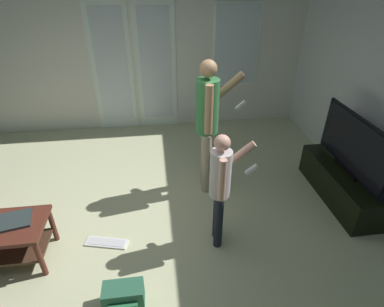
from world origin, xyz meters
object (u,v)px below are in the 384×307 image
tv_stand (342,184)px  laptop_closed (13,221)px  flat_screen_tv (354,146)px  backpack (124,296)px  loose_keyboard (107,243)px  person_child (221,183)px  person_adult (208,117)px

tv_stand → laptop_closed: size_ratio=4.11×
tv_stand → flat_screen_tv: (-0.00, 0.00, 0.55)m
tv_stand → backpack: size_ratio=3.86×
tv_stand → flat_screen_tv: 0.55m
loose_keyboard → person_child: bearing=-4.9°
flat_screen_tv → laptop_closed: size_ratio=3.86×
person_adult → loose_keyboard: (-1.21, -0.84, -0.98)m
tv_stand → backpack: tv_stand is taller
loose_keyboard → backpack: bearing=-72.1°
person_child → laptop_closed: 1.98m
person_adult → backpack: (-0.98, -1.56, -0.89)m
person_adult → backpack: 2.04m
tv_stand → person_child: person_child is taller
tv_stand → person_child: bearing=-163.1°
tv_stand → flat_screen_tv: bearing=115.0°
flat_screen_tv → person_child: bearing=-163.0°
tv_stand → person_child: (-1.66, -0.50, 0.56)m
loose_keyboard → laptop_closed: size_ratio=1.43×
tv_stand → flat_screen_tv: flat_screen_tv is taller
backpack → laptop_closed: laptop_closed is taller
flat_screen_tv → person_adult: person_adult is taller
tv_stand → person_child: 1.82m
flat_screen_tv → backpack: bearing=-156.6°
backpack → loose_keyboard: (-0.23, 0.71, -0.10)m
flat_screen_tv → person_child: person_child is taller
backpack → loose_keyboard: backpack is taller
person_adult → person_child: (-0.04, -0.94, -0.24)m
flat_screen_tv → laptop_closed: (-3.62, -0.45, -0.28)m
flat_screen_tv → person_adult: (-1.62, 0.44, 0.25)m
tv_stand → backpack: (-2.60, -1.12, -0.09)m
person_child → tv_stand: bearing=16.9°
tv_stand → loose_keyboard: tv_stand is taller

